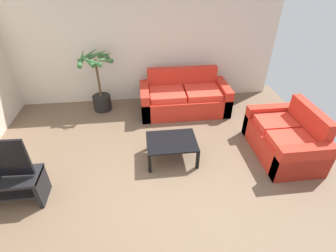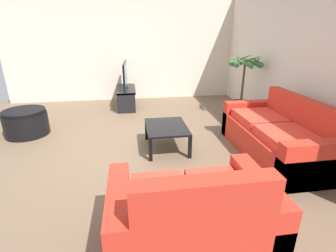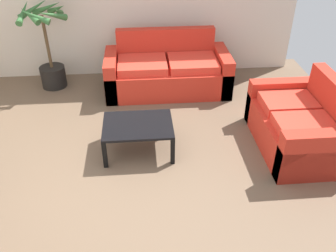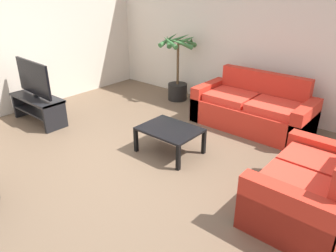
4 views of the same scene
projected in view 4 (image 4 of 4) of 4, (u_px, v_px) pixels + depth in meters
The scene contains 9 objects.
ground_plane at pixel (122, 164), 4.43m from camera, with size 6.60×6.60×0.00m, color brown.
wall_back at pixel (238, 37), 5.95m from camera, with size 6.00×0.06×2.70m, color beige.
wall_left at pixel (2, 40), 5.63m from camera, with size 0.06×6.00×2.70m, color beige.
couch_main at pixel (253, 110), 5.43m from camera, with size 1.93×0.90×0.90m.
couch_loveseat at pixel (309, 190), 3.38m from camera, with size 0.90×1.40×0.90m.
tv_stand at pixel (38, 105), 5.62m from camera, with size 1.10×0.45×0.47m.
tv at pixel (33, 78), 5.42m from camera, with size 1.04×0.10×0.62m.
coffee_table at pixel (170, 131), 4.59m from camera, with size 0.84×0.64×0.39m.
potted_palm at pixel (178, 71), 6.58m from camera, with size 0.79×0.78×1.36m.
Camera 4 is at (2.95, -2.49, 2.31)m, focal length 34.29 mm.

